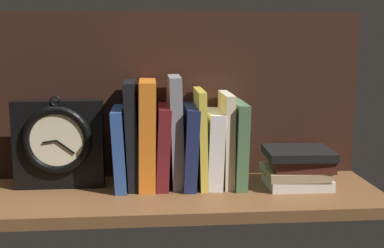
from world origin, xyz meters
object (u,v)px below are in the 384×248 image
Objects in this scene: book_blue_modern at (120,147)px; book_white_catcher at (213,148)px; book_black_skeptic at (132,134)px; book_gray_chess at (176,131)px; book_maroon_dawkins at (163,146)px; book_cream_twain at (226,139)px; book_stack_side at (298,167)px; book_navy_bierce at (189,146)px; framed_clock at (59,143)px; book_yellow_seinlanguage at (201,137)px; book_orange_pandolfini at (147,134)px; book_green_romantic at (237,143)px.

book_blue_modern reaches higher than book_white_catcher.
book_gray_chess is at bearing 0.00° from book_black_skeptic.
book_maroon_dawkins is 4.59cm from book_gray_chess.
book_cream_twain reaches higher than book_stack_side.
book_maroon_dawkins is at bearing 180.00° from book_navy_bierce.
book_gray_chess reaches higher than book_maroon_dawkins.
book_maroon_dawkins reaches higher than book_blue_modern.
framed_clock is (-23.78, -0.02, 1.08)cm from book_maroon_dawkins.
book_blue_modern is at bearing 180.00° from book_maroon_dawkins.
book_yellow_seinlanguage is (18.72, 0.00, 2.05)cm from book_blue_modern.
book_stack_side is at bearing -8.49° from book_navy_bierce.
book_maroon_dawkins is 1.08× the size of book_white_catcher.
book_white_catcher is (15.31, 0.00, -3.62)cm from book_orange_pandolfini.
framed_clock reaches higher than book_maroon_dawkins.
book_yellow_seinlanguage is (5.73, 0.00, -1.57)cm from book_gray_chess.
book_green_romantic reaches higher than book_maroon_dawkins.
book_orange_pandolfini is 1.42× the size of book_white_catcher.
framed_clock is at bearing -179.93° from book_orange_pandolfini.
book_stack_side is at bearing -9.47° from book_yellow_seinlanguage.
book_black_skeptic is at bearing 180.00° from book_yellow_seinlanguage.
book_gray_chess is 1.37× the size of book_navy_bierce.
book_navy_bierce reaches higher than book_white_catcher.
book_blue_modern is 1.06× the size of book_white_catcher.
book_gray_chess is at bearing 180.00° from book_yellow_seinlanguage.
book_white_catcher is at bearing 0.04° from framed_clock.
book_maroon_dawkins is 0.84× the size of book_yellow_seinlanguage.
book_gray_chess reaches higher than book_navy_bierce.
book_cream_twain is at bearing -0.00° from book_navy_bierce.
framed_clock is (-13.87, -0.02, 1.30)cm from book_blue_modern.
book_navy_bierce is at bearing 180.00° from book_yellow_seinlanguage.
book_gray_chess is 4.66cm from book_navy_bierce.
book_green_romantic is at bearing 0.00° from book_maroon_dawkins.
book_gray_chess is at bearing 0.05° from framed_clock.
book_green_romantic is (2.68, 0.00, -1.01)cm from book_cream_twain.
book_black_skeptic is 3.46cm from book_orange_pandolfini.
book_gray_chess reaches higher than book_green_romantic.
book_blue_modern reaches higher than book_stack_side.
book_orange_pandolfini is 10.21cm from book_navy_bierce.
book_green_romantic is at bearing 0.00° from book_black_skeptic.
book_maroon_dawkins is at bearing 0.00° from book_blue_modern.
book_cream_twain and framed_clock have the same top height.
book_orange_pandolfini is 1.14× the size of book_cream_twain.
book_blue_modern is at bearing 180.00° from book_yellow_seinlanguage.
book_blue_modern is at bearing 0.10° from framed_clock.
book_black_skeptic reaches higher than book_yellow_seinlanguage.
book_cream_twain is at bearing -0.00° from book_white_catcher.
book_black_skeptic is 1.31× the size of book_navy_bierce.
book_black_skeptic is 0.99× the size of book_orange_pandolfini.
book_yellow_seinlanguage is (15.85, 0.00, -1.01)cm from book_black_skeptic.
book_orange_pandolfini is at bearing 180.00° from book_cream_twain.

